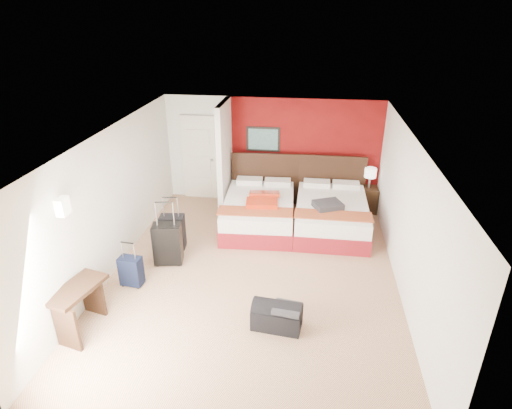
% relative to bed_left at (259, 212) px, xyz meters
% --- Properties ---
extents(ground, '(6.50, 6.50, 0.00)m').
position_rel_bed_left_xyz_m(ground, '(0.13, -1.86, -0.32)').
color(ground, tan).
rests_on(ground, ground).
extents(room_walls, '(5.02, 6.52, 2.50)m').
position_rel_bed_left_xyz_m(room_walls, '(-1.28, -0.44, 0.94)').
color(room_walls, silver).
rests_on(room_walls, ground).
extents(red_accent_panel, '(3.50, 0.04, 2.50)m').
position_rel_bed_left_xyz_m(red_accent_panel, '(0.88, 1.37, 0.93)').
color(red_accent_panel, maroon).
rests_on(red_accent_panel, ground).
extents(partition_wall, '(0.12, 1.20, 2.50)m').
position_rel_bed_left_xyz_m(partition_wall, '(-0.87, 0.75, 0.93)').
color(partition_wall, silver).
rests_on(partition_wall, ground).
extents(entry_door, '(0.82, 0.06, 2.05)m').
position_rel_bed_left_xyz_m(entry_door, '(-1.62, 1.34, 0.71)').
color(entry_door, silver).
rests_on(entry_door, ground).
extents(bed_left, '(1.57, 2.17, 0.63)m').
position_rel_bed_left_xyz_m(bed_left, '(0.00, 0.00, 0.00)').
color(bed_left, white).
rests_on(bed_left, ground).
extents(bed_right, '(1.49, 2.12, 0.63)m').
position_rel_bed_left_xyz_m(bed_right, '(1.53, 0.03, 0.00)').
color(bed_right, white).
rests_on(bed_right, ground).
extents(red_suitcase_open, '(0.72, 0.94, 0.11)m').
position_rel_bed_left_xyz_m(red_suitcase_open, '(0.10, -0.10, 0.37)').
color(red_suitcase_open, red).
rests_on(red_suitcase_open, bed_left).
extents(jacket_bundle, '(0.67, 0.61, 0.13)m').
position_rel_bed_left_xyz_m(jacket_bundle, '(1.43, -0.27, 0.38)').
color(jacket_bundle, '#323237').
rests_on(jacket_bundle, bed_right).
extents(nightstand, '(0.44, 0.44, 0.58)m').
position_rel_bed_left_xyz_m(nightstand, '(2.39, 1.04, -0.02)').
color(nightstand, black).
rests_on(nightstand, ground).
extents(table_lamp, '(0.35, 0.35, 0.47)m').
position_rel_bed_left_xyz_m(table_lamp, '(2.39, 1.04, 0.50)').
color(table_lamp, beige).
rests_on(table_lamp, nightstand).
extents(suitcase_black, '(0.55, 0.39, 0.76)m').
position_rel_bed_left_xyz_m(suitcase_black, '(-1.47, -1.70, 0.07)').
color(suitcase_black, black).
rests_on(suitcase_black, ground).
extents(suitcase_charcoal, '(0.49, 0.33, 0.68)m').
position_rel_bed_left_xyz_m(suitcase_charcoal, '(-1.54, -1.18, 0.02)').
color(suitcase_charcoal, black).
rests_on(suitcase_charcoal, ground).
extents(suitcase_navy, '(0.39, 0.26, 0.51)m').
position_rel_bed_left_xyz_m(suitcase_navy, '(-1.87, -2.45, -0.06)').
color(suitcase_navy, black).
rests_on(suitcase_navy, ground).
extents(duffel_bag, '(0.77, 0.47, 0.37)m').
position_rel_bed_left_xyz_m(duffel_bag, '(0.67, -3.17, -0.13)').
color(duffel_bag, black).
rests_on(duffel_bag, ground).
extents(jacket_draped, '(0.45, 0.40, 0.05)m').
position_rel_bed_left_xyz_m(jacket_draped, '(0.82, -3.22, 0.08)').
color(jacket_draped, '#333438').
rests_on(jacket_draped, duffel_bag).
extents(desk, '(0.65, 0.98, 0.75)m').
position_rel_bed_left_xyz_m(desk, '(-2.16, -3.59, 0.06)').
color(desk, black).
rests_on(desk, ground).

